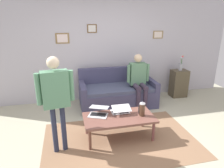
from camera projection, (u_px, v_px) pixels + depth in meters
name	position (u px, v px, depth m)	size (l,w,h in m)	color
ground_plane	(125.00, 143.00, 3.52)	(7.68, 7.68, 0.00)	#AFAC92
area_rug	(120.00, 140.00, 3.61)	(2.68, 1.72, 0.01)	#8C674A
back_wall	(101.00, 48.00, 5.12)	(7.04, 0.11, 2.70)	#B8B4C0
couch	(117.00, 93.00, 4.99)	(1.83, 0.89, 0.88)	#3F3F5F
coffee_table	(119.00, 119.00, 3.58)	(1.25, 0.64, 0.41)	brown
laptop_left	(121.00, 110.00, 3.71)	(0.34, 0.30, 0.15)	silver
laptop_center	(99.00, 112.00, 3.63)	(0.44, 0.44, 0.14)	silver
french_press	(142.00, 109.00, 3.57)	(0.12, 0.10, 0.27)	#4C3323
side_shelf	(179.00, 83.00, 5.50)	(0.42, 0.32, 0.74)	brown
flower_vase	(181.00, 66.00, 5.34)	(0.10, 0.10, 0.40)	#9D9EA8
person_standing	(56.00, 94.00, 3.01)	(0.56, 0.23, 1.57)	#272A40
person_seated	(139.00, 78.00, 4.75)	(0.55, 0.51, 1.28)	#3A2F42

